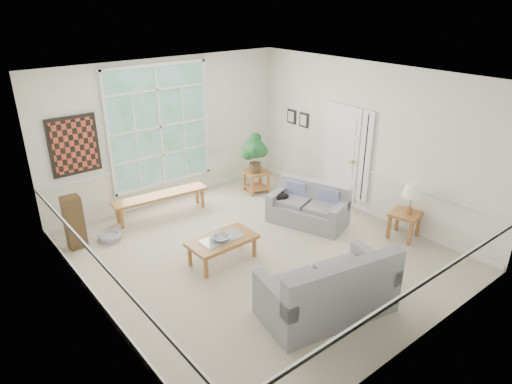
# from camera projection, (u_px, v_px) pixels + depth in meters

# --- Properties ---
(floor) EXTENTS (5.50, 6.00, 0.01)m
(floor) POSITION_uv_depth(u_px,v_px,m) (259.00, 252.00, 7.98)
(floor) COLOR #AFA38E
(floor) RESTS_ON ground
(ceiling) EXTENTS (5.50, 6.00, 0.02)m
(ceiling) POSITION_uv_depth(u_px,v_px,m) (259.00, 78.00, 6.77)
(ceiling) COLOR white
(ceiling) RESTS_ON ground
(wall_back) EXTENTS (5.50, 0.02, 3.00)m
(wall_back) POSITION_uv_depth(u_px,v_px,m) (168.00, 131.00, 9.51)
(wall_back) COLOR white
(wall_back) RESTS_ON ground
(wall_front) EXTENTS (5.50, 0.02, 3.00)m
(wall_front) POSITION_uv_depth(u_px,v_px,m) (424.00, 246.00, 5.23)
(wall_front) COLOR white
(wall_front) RESTS_ON ground
(wall_left) EXTENTS (0.02, 6.00, 3.00)m
(wall_left) POSITION_uv_depth(u_px,v_px,m) (91.00, 221.00, 5.79)
(wall_left) COLOR white
(wall_left) RESTS_ON ground
(wall_right) EXTENTS (0.02, 6.00, 3.00)m
(wall_right) POSITION_uv_depth(u_px,v_px,m) (367.00, 140.00, 8.95)
(wall_right) COLOR white
(wall_right) RESTS_ON ground
(window_back) EXTENTS (2.30, 0.08, 2.40)m
(window_back) POSITION_uv_depth(u_px,v_px,m) (160.00, 127.00, 9.31)
(window_back) COLOR white
(window_back) RESTS_ON wall_back
(entry_door) EXTENTS (0.08, 0.90, 2.10)m
(entry_door) POSITION_uv_depth(u_px,v_px,m) (341.00, 155.00, 9.54)
(entry_door) COLOR white
(entry_door) RESTS_ON floor
(door_sidelight) EXTENTS (0.08, 0.26, 1.90)m
(door_sidelight) POSITION_uv_depth(u_px,v_px,m) (366.00, 158.00, 9.05)
(door_sidelight) COLOR white
(door_sidelight) RESTS_ON wall_right
(wall_art) EXTENTS (0.90, 0.06, 1.10)m
(wall_art) POSITION_uv_depth(u_px,v_px,m) (74.00, 146.00, 8.31)
(wall_art) COLOR maroon
(wall_art) RESTS_ON wall_back
(wall_frame_near) EXTENTS (0.04, 0.26, 0.32)m
(wall_frame_near) POSITION_uv_depth(u_px,v_px,m) (304.00, 120.00, 10.15)
(wall_frame_near) COLOR black
(wall_frame_near) RESTS_ON wall_right
(wall_frame_far) EXTENTS (0.04, 0.26, 0.32)m
(wall_frame_far) POSITION_uv_depth(u_px,v_px,m) (291.00, 117.00, 10.44)
(wall_frame_far) COLOR black
(wall_frame_far) RESTS_ON wall_right
(loveseat_right) EXTENTS (1.22, 1.65, 0.80)m
(loveseat_right) POSITION_uv_depth(u_px,v_px,m) (308.00, 205.00, 8.81)
(loveseat_right) COLOR gray
(loveseat_right) RESTS_ON floor
(loveseat_front) EXTENTS (1.99, 1.30, 1.00)m
(loveseat_front) POSITION_uv_depth(u_px,v_px,m) (327.00, 282.00, 6.29)
(loveseat_front) COLOR gray
(loveseat_front) RESTS_ON floor
(coffee_table) EXTENTS (1.15, 0.64, 0.42)m
(coffee_table) POSITION_uv_depth(u_px,v_px,m) (223.00, 250.00, 7.63)
(coffee_table) COLOR #955C2B
(coffee_table) RESTS_ON floor
(pewter_bowl) EXTENTS (0.44, 0.44, 0.09)m
(pewter_bowl) POSITION_uv_depth(u_px,v_px,m) (221.00, 238.00, 7.49)
(pewter_bowl) COLOR #929297
(pewter_bowl) RESTS_ON coffee_table
(window_bench) EXTENTS (1.96, 0.58, 0.45)m
(window_bench) POSITION_uv_depth(u_px,v_px,m) (161.00, 205.00, 9.21)
(window_bench) COLOR #955C2B
(window_bench) RESTS_ON floor
(end_table) EXTENTS (0.60, 0.60, 0.50)m
(end_table) POSITION_uv_depth(u_px,v_px,m) (256.00, 181.00, 10.29)
(end_table) COLOR #955C2B
(end_table) RESTS_ON floor
(houseplant) EXTENTS (0.62, 0.62, 0.88)m
(houseplant) POSITION_uv_depth(u_px,v_px,m) (255.00, 153.00, 9.94)
(houseplant) COLOR #1D5328
(houseplant) RESTS_ON end_table
(side_table) EXTENTS (0.60, 0.60, 0.51)m
(side_table) POSITION_uv_depth(u_px,v_px,m) (404.00, 225.00, 8.35)
(side_table) COLOR #955C2B
(side_table) RESTS_ON floor
(table_lamp) EXTENTS (0.36, 0.36, 0.59)m
(table_lamp) POSITION_uv_depth(u_px,v_px,m) (411.00, 199.00, 8.09)
(table_lamp) COLOR silver
(table_lamp) RESTS_ON side_table
(pet_bed) EXTENTS (0.54, 0.54, 0.12)m
(pet_bed) POSITION_uv_depth(u_px,v_px,m) (110.00, 237.00, 8.34)
(pet_bed) COLOR gray
(pet_bed) RESTS_ON floor
(floor_speaker) EXTENTS (0.31, 0.24, 0.98)m
(floor_speaker) POSITION_uv_depth(u_px,v_px,m) (74.00, 222.00, 7.94)
(floor_speaker) COLOR #422F1A
(floor_speaker) RESTS_ON floor
(cat) EXTENTS (0.36, 0.31, 0.14)m
(cat) POSITION_uv_depth(u_px,v_px,m) (282.00, 197.00, 8.96)
(cat) COLOR black
(cat) RESTS_ON loveseat_right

